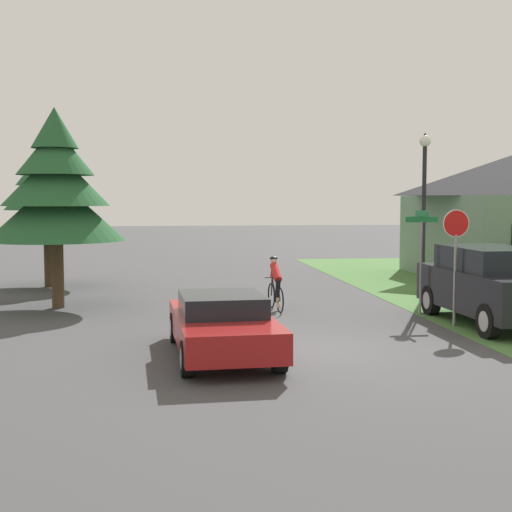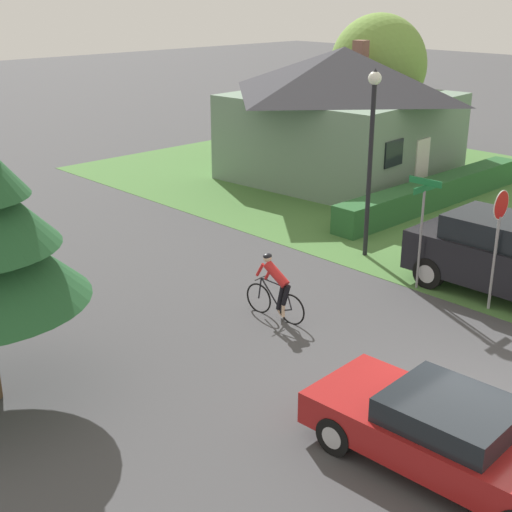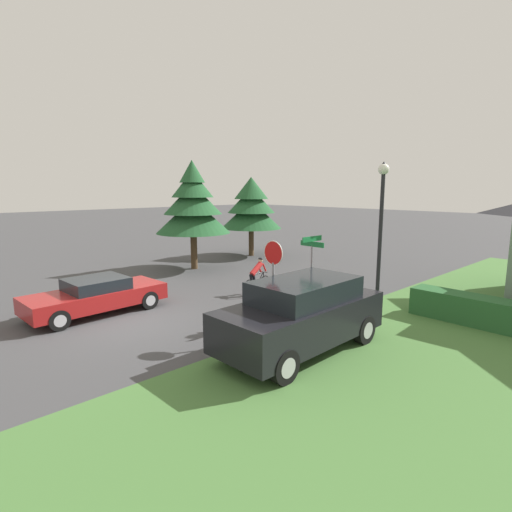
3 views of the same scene
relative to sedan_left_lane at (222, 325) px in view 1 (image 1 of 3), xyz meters
name	(u,v)px [view 1 (image 1 of 3)]	position (x,y,z in m)	size (l,w,h in m)	color
ground_plane	(300,350)	(1.66, 0.37, -0.64)	(140.00, 140.00, 0.00)	#424244
sedan_left_lane	(222,325)	(0.00, 0.00, 0.00)	(2.06, 4.63, 1.24)	maroon
cyclist	(276,284)	(1.99, 5.73, 0.09)	(0.44, 1.69, 1.53)	black
parked_suv_right	(491,285)	(6.93, 2.69, 0.36)	(2.13, 4.94, 1.94)	black
stop_sign	(456,245)	(5.95, 2.61, 1.37)	(0.67, 0.07, 2.87)	gray
street_lamp	(424,191)	(6.72, 6.87, 2.73)	(0.35, 0.35, 5.13)	black
street_name_sign	(421,243)	(5.78, 4.49, 1.31)	(0.90, 0.90, 2.82)	gray
conifer_tall_near	(56,190)	(-4.17, 6.93, 2.76)	(3.90, 3.90, 5.73)	#4C3823
conifer_tall_far	(47,199)	(-5.21, 12.05, 2.50)	(3.81, 3.81, 4.98)	#4C3823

